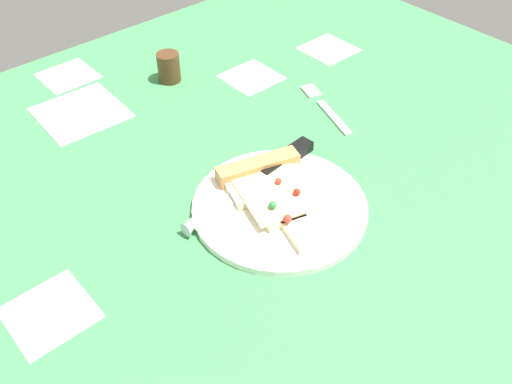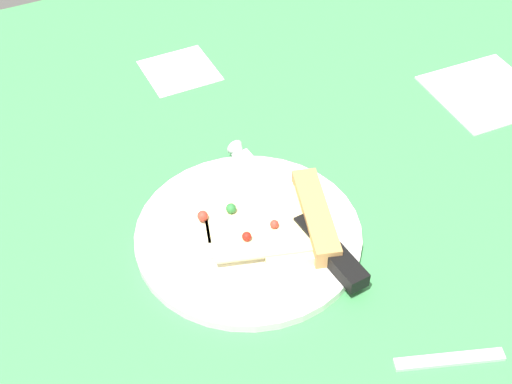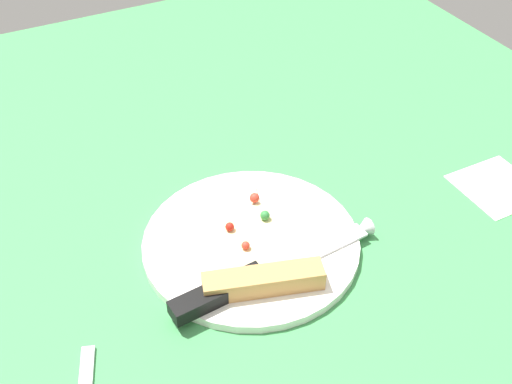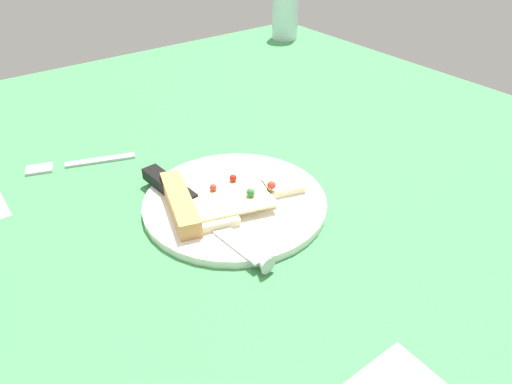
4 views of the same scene
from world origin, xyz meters
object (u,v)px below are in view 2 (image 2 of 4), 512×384
object	(u,v)px
pizza_slice	(273,223)
fork	(488,354)
knife	(304,223)
plate	(248,235)
napkin	(486,92)

from	to	relation	value
pizza_slice	fork	size ratio (longest dim) A/B	1.26
fork	knife	bearing A→B (deg)	-139.87
plate	napkin	xyz separation A→B (cm)	(38.12, 8.97, -0.30)
plate	napkin	distance (cm)	39.17
knife	napkin	distance (cm)	34.49
fork	pizza_slice	bearing A→B (deg)	-134.25
plate	knife	xyz separation A→B (cm)	(5.45, -1.97, 1.11)
pizza_slice	napkin	distance (cm)	36.98
plate	knife	world-z (taller)	knife
knife	fork	xyz separation A→B (cm)	(7.62, -20.31, -1.21)
napkin	fork	bearing A→B (deg)	-128.72
plate	knife	bearing A→B (deg)	-19.91
knife	fork	world-z (taller)	knife
plate	pizza_slice	world-z (taller)	pizza_slice
plate	knife	size ratio (longest dim) A/B	0.97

